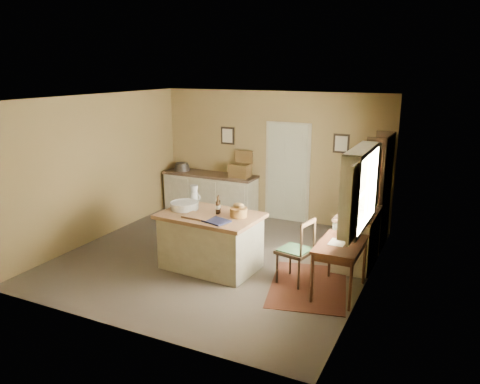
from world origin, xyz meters
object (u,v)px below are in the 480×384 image
object	(u,v)px
desk_chair	(295,251)
right_cabinet	(357,238)
sideboard	(211,192)
shelving_unit	(380,191)
writing_desk	(341,249)
work_island	(210,239)

from	to	relation	value
desk_chair	right_cabinet	bearing A→B (deg)	69.03
sideboard	desk_chair	distance (m)	3.79
shelving_unit	writing_desk	bearing A→B (deg)	-93.96
writing_desk	shelving_unit	size ratio (longest dim) A/B	0.49
desk_chair	sideboard	bearing A→B (deg)	150.47
work_island	writing_desk	world-z (taller)	work_island
work_island	right_cabinet	world-z (taller)	work_island
right_cabinet	sideboard	bearing A→B (deg)	157.81
writing_desk	work_island	bearing A→B (deg)	-179.52
right_cabinet	shelving_unit	xyz separation A→B (m)	(0.15, 1.09, 0.56)
sideboard	right_cabinet	xyz separation A→B (m)	(3.54, -1.44, -0.02)
right_cabinet	writing_desk	bearing A→B (deg)	-89.99
sideboard	shelving_unit	distance (m)	3.74
work_island	shelving_unit	distance (m)	3.22
writing_desk	right_cabinet	xyz separation A→B (m)	(-0.00, 1.12, -0.22)
work_island	right_cabinet	xyz separation A→B (m)	(2.10, 1.14, -0.02)
shelving_unit	sideboard	bearing A→B (deg)	174.54
writing_desk	right_cabinet	bearing A→B (deg)	90.01
writing_desk	desk_chair	xyz separation A→B (m)	(-0.69, 0.05, -0.17)
sideboard	shelving_unit	bearing A→B (deg)	-5.46
sideboard	shelving_unit	xyz separation A→B (m)	(3.69, -0.35, 0.53)
work_island	sideboard	size ratio (longest dim) A/B	0.77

